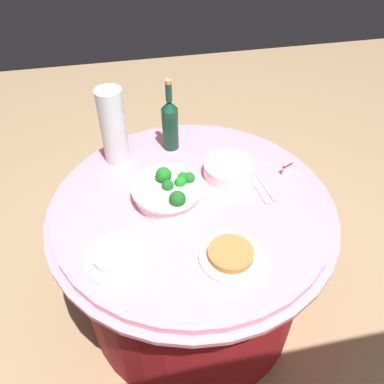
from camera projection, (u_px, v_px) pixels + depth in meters
name	position (u px, v px, depth m)	size (l,w,h in m)	color
ground_plane	(192.00, 302.00, 2.07)	(6.00, 6.00, 0.00)	#9E7F5B
buffet_table	(192.00, 258.00, 1.81)	(1.16, 1.16, 0.74)	maroon
broccoli_bowl	(169.00, 190.00, 1.55)	(0.28, 0.28, 0.12)	white
plate_stack	(229.00, 169.00, 1.66)	(0.21, 0.21, 0.06)	white
wine_bottle	(170.00, 123.00, 1.74)	(0.07, 0.07, 0.34)	#103A24
decorative_fruit_vase	(114.00, 131.00, 1.66)	(0.11, 0.11, 0.34)	silver
serving_tongs	(263.00, 191.00, 1.60)	(0.06, 0.17, 0.01)	silver
food_plate_rice	(115.00, 257.00, 1.34)	(0.22, 0.22, 0.04)	white
food_plate_peanuts	(231.00, 255.00, 1.35)	(0.22, 0.22, 0.04)	white
label_placard_front	(287.00, 167.00, 1.67)	(0.05, 0.03, 0.05)	white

